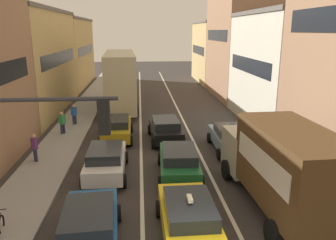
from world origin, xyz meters
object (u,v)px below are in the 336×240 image
sedan_left_lane_third (117,128)px  bus_mid_queue_primary (120,78)px  wagon_left_lane_second (106,160)px  pedestrian_far_sidewalk (62,122)px  traffic_light_pole (27,164)px  hatchback_centre_lane_third (165,129)px  pedestrian_near_kerb (74,114)px  removalist_box_truck (281,163)px  pedestrian_mid_sidewalk (35,147)px  sedan_centre_lane_second (179,161)px  sedan_left_lane_front (89,227)px  taxi_centre_lane_front (189,218)px  sedan_right_lane_behind_truck (230,138)px

sedan_left_lane_third → bus_mid_queue_primary: bearing=0.3°
wagon_left_lane_second → pedestrian_far_sidewalk: bearing=27.2°
traffic_light_pole → hatchback_centre_lane_third: size_ratio=1.26×
pedestrian_near_kerb → traffic_light_pole: bearing=137.5°
removalist_box_truck → pedestrian_far_sidewalk: bearing=43.1°
pedestrian_mid_sidewalk → hatchback_centre_lane_third: bearing=173.8°
sedan_centre_lane_second → bus_mid_queue_primary: size_ratio=0.41×
pedestrian_far_sidewalk → pedestrian_mid_sidewalk: bearing=130.4°
removalist_box_truck → sedan_left_lane_front: size_ratio=1.76×
sedan_left_lane_front → sedan_left_lane_third: (0.16, 11.41, 0.00)m
bus_mid_queue_primary → pedestrian_mid_sidewalk: 13.38m
taxi_centre_lane_front → sedan_right_lane_behind_truck: taxi_centre_lane_front is taller
removalist_box_truck → hatchback_centre_lane_third: removalist_box_truck is taller
removalist_box_truck → wagon_left_lane_second: 8.18m
wagon_left_lane_second → pedestrian_near_kerb: bearing=18.9°
sedan_left_lane_third → pedestrian_far_sidewalk: (-3.72, 1.14, 0.15)m
removalist_box_truck → sedan_left_lane_front: removalist_box_truck is taller
sedan_left_lane_third → sedan_right_lane_behind_truck: 7.33m
sedan_right_lane_behind_truck → pedestrian_far_sidewalk: bearing=70.9°
sedan_centre_lane_second → hatchback_centre_lane_third: bearing=5.4°
bus_mid_queue_primary → sedan_right_lane_behind_truck: bearing=-151.8°
removalist_box_truck → taxi_centre_lane_front: removalist_box_truck is taller
traffic_light_pole → wagon_left_lane_second: size_ratio=1.28×
hatchback_centre_lane_third → pedestrian_mid_sidewalk: size_ratio=2.64×
sedan_centre_lane_second → pedestrian_near_kerb: pedestrian_near_kerb is taller
traffic_light_pole → sedan_right_lane_behind_truck: 13.63m
removalist_box_truck → wagon_left_lane_second: size_ratio=1.80×
sedan_centre_lane_second → pedestrian_mid_sidewalk: (-7.49, 2.32, 0.15)m
sedan_centre_lane_second → removalist_box_truck: bearing=-130.6°
hatchback_centre_lane_third → sedan_left_lane_front: bearing=160.3°
sedan_left_lane_third → traffic_light_pole: bearing=174.1°
taxi_centre_lane_front → pedestrian_far_sidewalk: same height
sedan_left_lane_third → pedestrian_near_kerb: pedestrian_near_kerb is taller
removalist_box_truck → pedestrian_mid_sidewalk: removalist_box_truck is taller
traffic_light_pole → wagon_left_lane_second: (1.02, 7.66, -3.02)m
sedan_right_lane_behind_truck → pedestrian_near_kerb: bearing=59.7°
bus_mid_queue_primary → traffic_light_pole: bearing=174.5°
bus_mid_queue_primary → pedestrian_far_sidewalk: (-3.55, -7.74, -1.88)m
traffic_light_pole → sedan_left_lane_front: size_ratio=1.25×
sedan_left_lane_front → sedan_centre_lane_second: bearing=-37.6°
hatchback_centre_lane_third → bus_mid_queue_primary: bearing=16.7°
removalist_box_truck → wagon_left_lane_second: removalist_box_truck is taller
sedan_centre_lane_second → bus_mid_queue_primary: bearing=16.3°
sedan_centre_lane_second → pedestrian_far_sidewalk: pedestrian_far_sidewalk is taller
wagon_left_lane_second → pedestrian_far_sidewalk: 7.65m
sedan_right_lane_behind_truck → pedestrian_mid_sidewalk: size_ratio=2.61×
pedestrian_near_kerb → pedestrian_mid_sidewalk: same height
sedan_left_lane_third → pedestrian_far_sidewalk: bearing=72.2°
wagon_left_lane_second → pedestrian_mid_sidewalk: 4.35m
hatchback_centre_lane_third → pedestrian_mid_sidewalk: 7.95m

